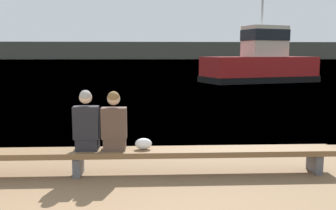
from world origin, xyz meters
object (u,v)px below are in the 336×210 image
Objects in this scene: person_left at (87,124)px; person_right at (114,124)px; shopping_bag at (143,144)px; tugboat_red at (260,64)px; bench_main at (78,154)px.

person_right is at bearing 0.02° from person_left.
person_left is at bearing -179.98° from person_right.
person_left reaches higher than shopping_bag.
tugboat_red is (8.22, 21.18, 0.76)m from shopping_bag.
person_left is 1.00m from shopping_bag.
tugboat_red is (9.16, 21.19, 0.41)m from person_left.
person_left is 1.02× the size of person_right.
person_left is at bearing 139.06° from tugboat_red.
shopping_bag is at bearing 141.22° from tugboat_red.
shopping_bag is at bearing 2.13° from person_right.
bench_main is 8.76× the size of person_right.
person_left is 0.46m from person_right.
tugboat_red reaches higher than shopping_bag.
tugboat_red reaches higher than bench_main.
person_right is 0.59m from shopping_bag.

